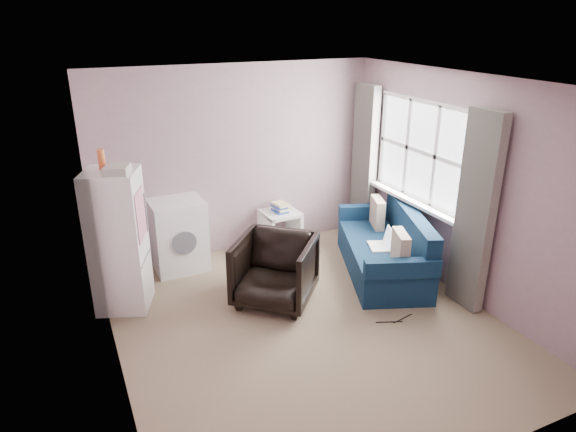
# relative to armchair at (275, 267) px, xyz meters

# --- Properties ---
(room) EXTENTS (3.84, 4.24, 2.54)m
(room) POSITION_rel_armchair_xyz_m (0.15, -0.56, 0.83)
(room) COLOR #90795E
(room) RESTS_ON ground
(armchair) EXTENTS (1.13, 1.13, 0.85)m
(armchair) POSITION_rel_armchair_xyz_m (0.00, 0.00, 0.00)
(armchair) COLOR black
(armchair) RESTS_ON ground
(fridge) EXTENTS (0.70, 0.70, 1.79)m
(fridge) POSITION_rel_armchair_xyz_m (-1.56, 0.62, 0.37)
(fridge) COLOR white
(fridge) RESTS_ON ground
(washing_machine) EXTENTS (0.66, 0.67, 0.92)m
(washing_machine) POSITION_rel_armchair_xyz_m (-0.78, 1.31, 0.05)
(washing_machine) COLOR white
(washing_machine) RESTS_ON ground
(side_table) EXTENTS (0.51, 0.51, 0.66)m
(side_table) POSITION_rel_armchair_xyz_m (0.65, 1.31, -0.12)
(side_table) COLOR white
(side_table) RESTS_ON ground
(sofa) EXTENTS (1.44, 2.02, 0.82)m
(sofa) POSITION_rel_armchair_xyz_m (1.56, 0.06, -0.12)
(sofa) COLOR #102E4C
(sofa) RESTS_ON ground
(window_dressing) EXTENTS (0.17, 2.62, 2.18)m
(window_dressing) POSITION_rel_armchair_xyz_m (1.91, 0.13, 0.68)
(window_dressing) COLOR white
(window_dressing) RESTS_ON ground
(floor_cables) EXTENTS (0.45, 0.12, 0.01)m
(floor_cables) POSITION_rel_armchair_xyz_m (1.01, -0.92, -0.42)
(floor_cables) COLOR black
(floor_cables) RESTS_ON ground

